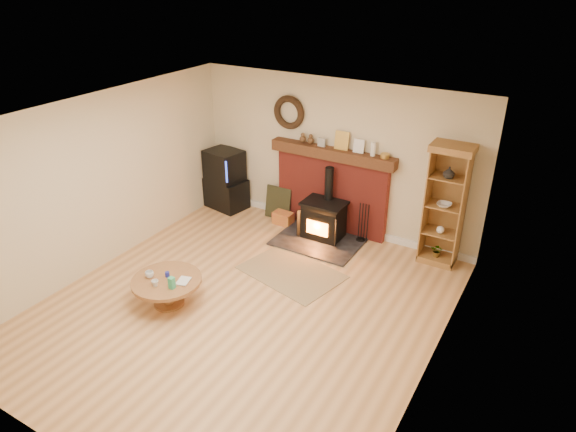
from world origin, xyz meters
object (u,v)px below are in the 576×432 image
Objects in this scene: tv_unit at (225,180)px; wood_stove at (323,222)px; curio_cabinet at (445,205)px; coffee_table at (167,284)px.

wood_stove is at bearing -5.30° from tv_unit.
tv_unit is at bearing -178.78° from curio_cabinet.
curio_cabinet is at bearing 8.65° from wood_stove.
tv_unit is at bearing 112.02° from coffee_table.
wood_stove is at bearing 70.34° from coffee_table.
wood_stove is 2.01m from curio_cabinet.
coffee_table is (-2.86, -3.01, -0.63)m from curio_cabinet.
tv_unit is at bearing 174.70° from wood_stove.
curio_cabinet reaches higher than tv_unit.
coffee_table is at bearing -67.98° from tv_unit.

